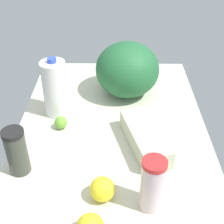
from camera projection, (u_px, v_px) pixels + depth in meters
countertop at (112, 135)px, 124.42cm from camera, size 120.00×76.00×3.00cm
watermelon at (127, 70)px, 140.41cm from camera, size 28.65×28.65×24.73cm
tumbler_cup at (152, 185)px, 89.72cm from camera, size 7.26×7.26×18.53cm
milk_jug at (55, 88)px, 127.72cm from camera, size 10.19×10.19×25.66cm
egg_carton at (145, 138)px, 115.02cm from camera, size 30.46×18.34×7.47cm
shaker_bottle at (17, 151)px, 102.03cm from camera, size 7.25×7.25×17.15cm
lemon_beside_bowl at (102, 189)px, 95.22cm from camera, size 7.85×7.85×7.85cm
lime_loose at (61, 123)px, 124.51cm from camera, size 5.19×5.19×5.19cm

